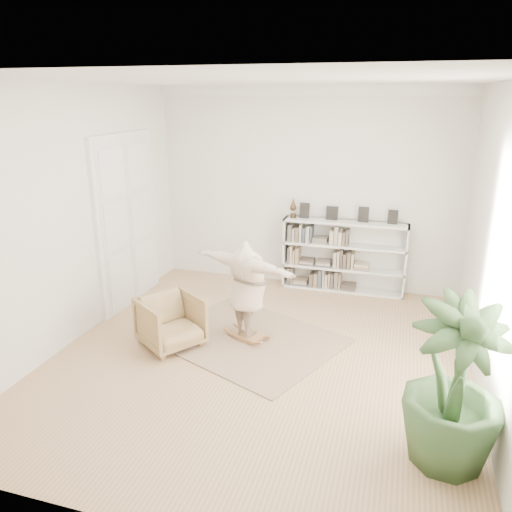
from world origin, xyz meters
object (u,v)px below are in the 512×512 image
(bookshelf, at_px, (343,257))
(houseplant, at_px, (454,385))
(rocker_board, at_px, (247,335))
(armchair, at_px, (171,322))
(person, at_px, (247,286))

(bookshelf, height_order, houseplant, houseplant)
(rocker_board, bearing_deg, armchair, -131.24)
(armchair, height_order, person, person)
(bookshelf, bearing_deg, houseplant, -69.88)
(bookshelf, bearing_deg, rocker_board, -114.35)
(rocker_board, distance_m, houseplant, 3.32)
(bookshelf, height_order, armchair, bookshelf)
(houseplant, bearing_deg, bookshelf, 110.12)
(bookshelf, distance_m, houseplant, 4.53)
(armchair, height_order, rocker_board, armchair)
(armchair, bearing_deg, houseplant, -75.97)
(rocker_board, height_order, person, person)
(bookshelf, bearing_deg, armchair, -125.98)
(bookshelf, xyz_separation_m, person, (-1.07, -2.37, 0.20))
(armchair, distance_m, person, 1.19)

